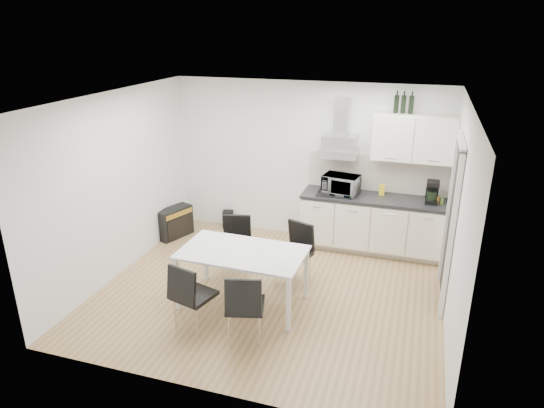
# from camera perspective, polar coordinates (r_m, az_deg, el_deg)

# --- Properties ---
(ground) EXTENTS (4.50, 4.50, 0.00)m
(ground) POSITION_cam_1_polar(r_m,az_deg,el_deg) (6.72, -0.23, -10.25)
(ground) COLOR tan
(ground) RESTS_ON ground
(wall_back) EXTENTS (4.50, 0.10, 2.60)m
(wall_back) POSITION_cam_1_polar(r_m,az_deg,el_deg) (7.99, 4.14, 4.98)
(wall_back) COLOR white
(wall_back) RESTS_ON ground
(wall_front) EXTENTS (4.50, 0.10, 2.60)m
(wall_front) POSITION_cam_1_polar(r_m,az_deg,el_deg) (4.46, -8.18, -8.41)
(wall_front) COLOR white
(wall_front) RESTS_ON ground
(wall_left) EXTENTS (0.10, 4.00, 2.60)m
(wall_left) POSITION_cam_1_polar(r_m,az_deg,el_deg) (7.13, -17.75, 2.08)
(wall_left) COLOR white
(wall_left) RESTS_ON ground
(wall_right) EXTENTS (0.10, 4.00, 2.60)m
(wall_right) POSITION_cam_1_polar(r_m,az_deg,el_deg) (5.92, 20.99, -2.12)
(wall_right) COLOR white
(wall_right) RESTS_ON ground
(ceiling) EXTENTS (4.50, 4.50, 0.00)m
(ceiling) POSITION_cam_1_polar(r_m,az_deg,el_deg) (5.83, -0.27, 12.25)
(ceiling) COLOR white
(ceiling) RESTS_ON wall_back
(doorway) EXTENTS (0.08, 1.04, 2.10)m
(doorway) POSITION_cam_1_polar(r_m,az_deg,el_deg) (6.52, 20.17, -2.31)
(doorway) COLOR white
(doorway) RESTS_ON ground
(kitchenette) EXTENTS (2.22, 0.64, 2.52)m
(kitchenette) POSITION_cam_1_polar(r_m,az_deg,el_deg) (7.71, 12.19, 0.29)
(kitchenette) COLOR beige
(kitchenette) RESTS_ON ground
(dining_table) EXTENTS (1.59, 0.93, 0.75)m
(dining_table) POSITION_cam_1_polar(r_m,az_deg,el_deg) (6.16, -3.49, -6.16)
(dining_table) COLOR white
(dining_table) RESTS_ON ground
(chair_far_left) EXTENTS (0.54, 0.58, 0.88)m
(chair_far_left) POSITION_cam_1_polar(r_m,az_deg,el_deg) (6.92, -4.33, -5.20)
(chair_far_left) COLOR black
(chair_far_left) RESTS_ON ground
(chair_far_right) EXTENTS (0.58, 0.62, 0.88)m
(chair_far_right) POSITION_cam_1_polar(r_m,az_deg,el_deg) (6.70, 2.50, -6.07)
(chair_far_right) COLOR black
(chair_far_right) RESTS_ON ground
(chair_near_left) EXTENTS (0.56, 0.60, 0.88)m
(chair_near_left) POSITION_cam_1_polar(r_m,az_deg,el_deg) (5.85, -9.11, -10.63)
(chair_near_left) COLOR black
(chair_near_left) RESTS_ON ground
(chair_near_right) EXTENTS (0.55, 0.60, 0.88)m
(chair_near_right) POSITION_cam_1_polar(r_m,az_deg,el_deg) (5.60, -3.16, -11.91)
(chair_near_right) COLOR black
(chair_near_right) RESTS_ON ground
(guitar_amp) EXTENTS (0.47, 0.67, 0.52)m
(guitar_amp) POSITION_cam_1_polar(r_m,az_deg,el_deg) (8.40, -11.37, -2.12)
(guitar_amp) COLOR black
(guitar_amp) RESTS_ON ground
(floor_speaker) EXTENTS (0.22, 0.20, 0.30)m
(floor_speaker) POSITION_cam_1_polar(r_m,az_deg,el_deg) (8.69, -5.19, -1.76)
(floor_speaker) COLOR black
(floor_speaker) RESTS_ON ground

